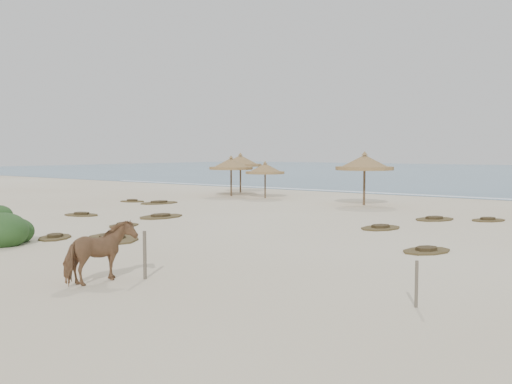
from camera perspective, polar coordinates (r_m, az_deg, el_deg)
ground at (r=20.06m, az=-7.15°, el=-5.12°), size 160.00×160.00×0.00m
foam_line at (r=42.57m, az=18.21°, el=-0.41°), size 70.00×0.60×0.01m
palapa_0 at (r=44.18m, az=-1.57°, el=3.08°), size 4.10×4.10×3.10m
palapa_1 at (r=40.67m, az=-2.51°, el=2.77°), size 4.04×4.04×2.91m
palapa_2 at (r=38.97m, az=0.92°, el=2.29°), size 3.40×3.40×2.54m
palapa_3 at (r=34.38m, az=10.80°, el=2.83°), size 4.22×4.22×3.20m
horse at (r=14.42m, az=-15.35°, el=-5.86°), size 0.85×1.79×1.50m
fence_post_near at (r=14.62m, az=-11.07°, el=-6.21°), size 0.10×0.10×1.22m
fence_post_far at (r=12.28m, az=15.75°, el=-8.85°), size 0.09×0.09×0.97m
scrub_0 at (r=29.74m, az=-17.05°, el=-2.16°), size 2.12×1.63×0.16m
scrub_1 at (r=28.05m, az=-9.48°, el=-2.40°), size 1.79×2.61×0.16m
scrub_2 at (r=25.06m, az=-13.09°, el=-3.23°), size 1.07×1.56×0.16m
scrub_3 at (r=24.19m, az=12.36°, el=-3.48°), size 1.66×2.25×0.16m
scrub_4 at (r=19.05m, az=16.69°, el=-5.60°), size 1.69×2.10×0.16m
scrub_6 at (r=35.48m, az=-9.66°, el=-1.05°), size 2.01×2.73×0.16m
scrub_7 at (r=27.90m, az=17.42°, el=-2.57°), size 2.03×2.47×0.16m
scrub_8 at (r=36.91m, az=-12.27°, el=-0.89°), size 1.88×1.52×0.16m
scrub_9 at (r=21.42m, az=-14.17°, el=-4.49°), size 3.36×3.00×0.16m
scrub_10 at (r=28.36m, az=22.20°, el=-2.58°), size 1.83×2.07×0.16m
scrub_11 at (r=22.30m, az=-19.47°, el=-4.26°), size 1.93×2.02×0.16m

